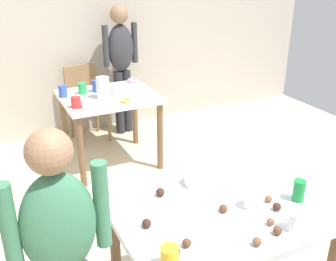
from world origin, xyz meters
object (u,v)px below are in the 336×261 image
Objects in this scene: person_adult_far at (121,59)px; soda_can at (299,191)px; dining_table_far at (109,106)px; person_girl_near at (62,249)px; chair_far_table at (85,98)px; mixing_bowl at (198,179)px; pitcher_far at (103,88)px; dining_table_near at (222,226)px.

soda_can is (-0.05, -2.96, -0.11)m from person_adult_far.
person_girl_near is at bearing -112.97° from dining_table_far.
chair_far_table is 0.57× the size of person_adult_far.
pitcher_far is at bearing 90.66° from mixing_bowl.
mixing_bowl is 0.79× the size of pitcher_far.
person_girl_near is (-0.91, -2.15, 0.18)m from dining_table_far.
person_adult_far reaches higher than chair_far_table.
soda_can is (0.41, -0.39, 0.03)m from mixing_bowl.
mixing_bowl is at bearing -89.34° from pitcher_far.
dining_table_far is 2.34m from person_girl_near.
person_adult_far is at bearing 61.07° from dining_table_far.
person_girl_near is at bearing -161.02° from mixing_bowl.
chair_far_table reaches higher than dining_table_near.
dining_table_far is at bearing 67.03° from person_girl_near.
chair_far_table is at bearing 94.19° from dining_table_far.
soda_can is (0.41, -3.00, 0.31)m from chair_far_table.
person_girl_near is 11.30× the size of soda_can.
dining_table_far is 7.52× the size of soda_can.
mixing_bowl is (-0.00, -2.61, 0.29)m from chair_far_table.
person_girl_near is at bearing 175.87° from soda_can.
soda_can reaches higher than dining_table_near.
person_girl_near is 1.27m from soda_can.
person_girl_near reaches higher than dining_table_far.
pitcher_far is at bearing 101.21° from soda_can.
pitcher_far is at bearing -120.63° from person_adult_far.
person_girl_near is at bearing -114.52° from person_adult_far.
pitcher_far is at bearing 90.14° from dining_table_near.
mixing_bowl is (-0.06, -1.86, 0.15)m from dining_table_far.
dining_table_far is (0.07, 2.14, -0.01)m from dining_table_near.
person_adult_far is at bearing 79.98° from mixing_bowl.
chair_far_table is 0.91m from pitcher_far.
person_girl_near is at bearing -111.97° from pitcher_far.
dining_table_far is at bearing 46.79° from pitcher_far.
mixing_bowl is at bearing 136.59° from soda_can.
mixing_bowl reaches higher than dining_table_far.
soda_can is (1.26, -0.09, -0.00)m from person_girl_near.
dining_table_far is at bearing -85.81° from chair_far_table.
chair_far_table is 2.63m from mixing_bowl.
soda_can is at bearing -81.10° from dining_table_far.
soda_can reaches higher than chair_far_table.
dining_table_far is at bearing -118.93° from person_adult_far.
person_girl_near is (-0.84, -0.01, 0.17)m from dining_table_near.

